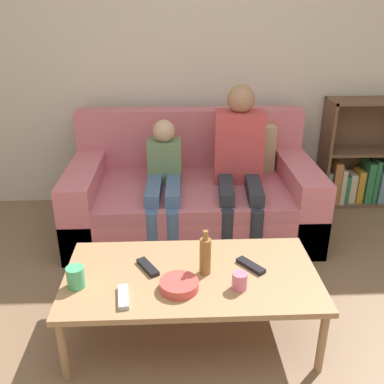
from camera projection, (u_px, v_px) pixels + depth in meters
name	position (u px, v px, depth m)	size (l,w,h in m)	color
wall_back	(201.00, 48.00, 3.41)	(12.00, 0.06, 2.60)	beige
couch	(193.00, 195.00, 3.30)	(1.80, 0.99, 0.86)	#D1707F
bookshelf	(363.00, 166.00, 3.71)	(0.74, 0.28, 0.91)	brown
coffee_table	(191.00, 279.00, 2.17)	(1.28, 0.66, 0.38)	#A87F56
person_adult	(239.00, 155.00, 3.07)	(0.37, 0.69, 1.11)	#282D38
person_child	(164.00, 177.00, 3.05)	(0.26, 0.67, 0.87)	#476693
cup_near	(240.00, 281.00, 2.03)	(0.07, 0.07, 0.09)	pink
cup_far	(76.00, 277.00, 2.04)	(0.09, 0.09, 0.11)	#4CB77A
tv_remote_0	(251.00, 266.00, 2.21)	(0.14, 0.16, 0.02)	black
tv_remote_1	(148.00, 267.00, 2.20)	(0.13, 0.17, 0.02)	black
tv_remote_2	(123.00, 297.00, 1.97)	(0.07, 0.17, 0.02)	#B7B7BC
snack_bowl	(179.00, 285.00, 2.04)	(0.19, 0.19, 0.05)	#DB4C47
bottle	(205.00, 255.00, 2.13)	(0.06, 0.06, 0.24)	olive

